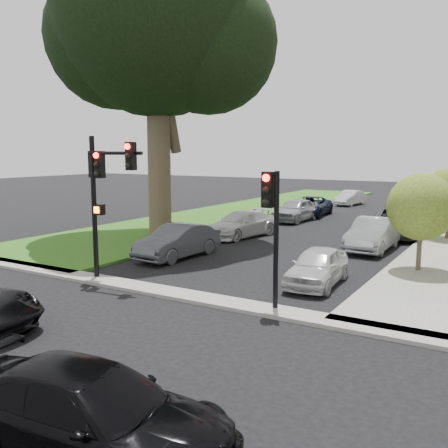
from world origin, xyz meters
The scene contains 17 objects.
ground centered at (0.00, 0.00, 0.00)m, with size 140.00×140.00×0.00m, color black.
grass_strip centered at (-9.00, 24.00, 0.06)m, with size 8.00×44.00×0.12m, color #305819.
sidewalk_cross centered at (0.00, 2.00, 0.06)m, with size 60.00×1.00×0.12m, color gray.
eucalyptus centered at (-7.75, 10.94, 11.87)m, with size 12.27×11.13×17.38m.
small_tree_a centered at (6.20, 9.32, 2.58)m, with size 2.59×2.59×3.88m.
traffic_signal_main centered at (-3.39, 2.23, 3.60)m, with size 2.56×0.66×5.22m.
traffic_signal_secondary centered at (3.29, 2.19, 2.88)m, with size 0.51×0.41×4.13m.
car_cross_far centered at (4.02, -5.71, 0.71)m, with size 1.98×4.87×1.41m, color black.
car_parked_0 centered at (3.44, 5.67, 0.66)m, with size 1.57×3.89×1.33m, color silver.
car_parked_1 centered at (3.50, 12.98, 0.77)m, with size 1.63×4.68×1.54m, color #999BA0.
car_parked_2 centered at (3.60, 17.75, 0.80)m, with size 2.64×5.74×1.59m, color #3F4247.
car_parked_4 centered at (3.50, 31.10, 0.71)m, with size 1.99×4.90×1.42m, color #999BA0.
car_parked_5 centered at (-3.46, 6.80, 0.74)m, with size 1.57×4.50×1.48m, color #3F4247.
car_parked_6 centered at (-3.72, 13.11, 0.71)m, with size 1.99×4.88×1.42m, color silver.
car_parked_7 centered at (-3.58, 20.39, 0.78)m, with size 1.84×4.57×1.56m, color #999BA0.
car_parked_8 centered at (-3.77, 23.53, 0.71)m, with size 2.35×5.09×1.42m, color black.
car_parked_9 centered at (-3.46, 32.46, 0.65)m, with size 1.37×3.93×1.30m, color silver.
Camera 1 is at (9.42, -10.76, 4.67)m, focal length 40.00 mm.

